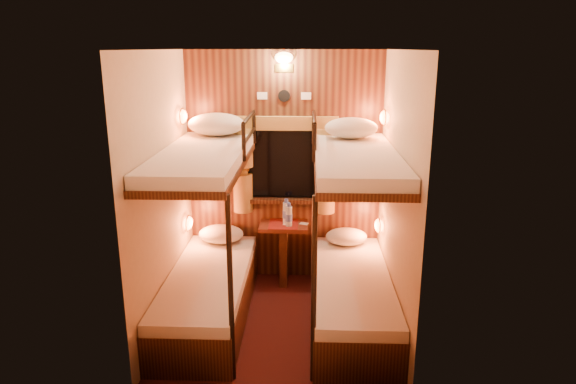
{
  "coord_description": "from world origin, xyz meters",
  "views": [
    {
      "loc": [
        0.25,
        -4.17,
        2.42
      ],
      "look_at": [
        0.07,
        0.15,
        1.2
      ],
      "focal_mm": 32.0,
      "sensor_mm": 36.0,
      "label": 1
    }
  ],
  "objects_px": {
    "bottle_left": "(286,213)",
    "bottle_right": "(289,216)",
    "bunk_right": "(352,264)",
    "bunk_left": "(208,262)",
    "table": "(284,245)"
  },
  "relations": [
    {
      "from": "bunk_right",
      "to": "bottle_left",
      "type": "height_order",
      "value": "bunk_right"
    },
    {
      "from": "bunk_right",
      "to": "bottle_left",
      "type": "xyz_separation_m",
      "value": [
        -0.62,
        0.81,
        0.21
      ]
    },
    {
      "from": "bunk_left",
      "to": "bottle_right",
      "type": "xyz_separation_m",
      "value": [
        0.71,
        0.72,
        0.2
      ]
    },
    {
      "from": "bunk_left",
      "to": "bottle_left",
      "type": "bearing_deg",
      "value": 50.11
    },
    {
      "from": "bunk_right",
      "to": "bottle_right",
      "type": "relative_size",
      "value": 7.67
    },
    {
      "from": "bunk_left",
      "to": "bottle_left",
      "type": "height_order",
      "value": "bunk_left"
    },
    {
      "from": "table",
      "to": "bottle_right",
      "type": "relative_size",
      "value": 2.64
    },
    {
      "from": "bunk_right",
      "to": "table",
      "type": "distance_m",
      "value": 1.02
    },
    {
      "from": "bottle_left",
      "to": "bunk_right",
      "type": "bearing_deg",
      "value": -52.45
    },
    {
      "from": "bunk_left",
      "to": "bunk_right",
      "type": "height_order",
      "value": "same"
    },
    {
      "from": "bottle_right",
      "to": "bunk_right",
      "type": "bearing_deg",
      "value": -50.64
    },
    {
      "from": "bottle_left",
      "to": "bottle_right",
      "type": "height_order",
      "value": "bottle_left"
    },
    {
      "from": "bunk_left",
      "to": "bunk_right",
      "type": "bearing_deg",
      "value": 0.0
    },
    {
      "from": "table",
      "to": "bottle_left",
      "type": "xyz_separation_m",
      "value": [
        0.03,
        0.03,
        0.35
      ]
    },
    {
      "from": "bottle_right",
      "to": "bottle_left",
      "type": "bearing_deg",
      "value": 109.12
    }
  ]
}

